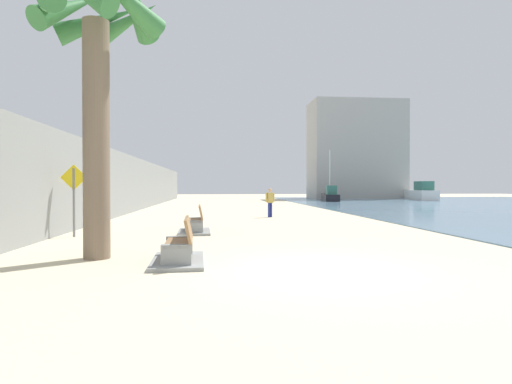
{
  "coord_description": "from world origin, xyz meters",
  "views": [
    {
      "loc": [
        -1.88,
        -8.08,
        1.67
      ],
      "look_at": [
        0.37,
        15.3,
        1.33
      ],
      "focal_mm": 29.47,
      "sensor_mm": 36.0,
      "label": 1
    }
  ],
  "objects": [
    {
      "name": "boat_far_right",
      "position": [
        22.2,
        39.08,
        0.85
      ],
      "size": [
        2.91,
        6.89,
        2.18
      ],
      "color": "white",
      "rests_on": "water_bay"
    },
    {
      "name": "ground_plane",
      "position": [
        0.0,
        18.0,
        0.0
      ],
      "size": [
        120.0,
        120.0,
        0.0
      ],
      "primitive_type": "plane",
      "color": "beige"
    },
    {
      "name": "person_walking",
      "position": [
        1.01,
        14.14,
        0.89
      ],
      "size": [
        0.5,
        0.29,
        1.55
      ],
      "color": "navy",
      "rests_on": "ground"
    },
    {
      "name": "bench_far",
      "position": [
        -2.61,
        7.01,
        0.23
      ],
      "size": [
        1.18,
        2.14,
        0.98
      ],
      "color": "gray",
      "rests_on": "ground"
    },
    {
      "name": "boat_nearest",
      "position": [
        10.93,
        37.94,
        0.66
      ],
      "size": [
        2.95,
        8.03,
        5.76
      ],
      "color": "black",
      "rests_on": "water_bay"
    },
    {
      "name": "bench_near",
      "position": [
        -2.67,
        1.13,
        0.23
      ],
      "size": [
        1.18,
        2.14,
        0.98
      ],
      "color": "gray",
      "rests_on": "ground"
    },
    {
      "name": "pedestrian_sign",
      "position": [
        -6.49,
        6.13,
        1.48
      ],
      "size": [
        0.85,
        0.08,
        2.37
      ],
      "color": "slate",
      "rests_on": "ground"
    },
    {
      "name": "palm_tree",
      "position": [
        -4.6,
        1.87,
        4.87
      ],
      "size": [
        3.27,
        3.19,
        6.72
      ],
      "color": "#7A6651",
      "rests_on": "ground"
    },
    {
      "name": "seawall",
      "position": [
        -7.5,
        18.0,
        1.78
      ],
      "size": [
        0.8,
        64.0,
        3.57
      ],
      "primitive_type": "cube",
      "color": "gray",
      "rests_on": "ground"
    },
    {
      "name": "harbor_building",
      "position": [
        16.62,
        46.0,
        6.38
      ],
      "size": [
        12.0,
        6.0,
        12.77
      ],
      "primitive_type": "cube",
      "color": "#ADAAA3",
      "rests_on": "ground"
    }
  ]
}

